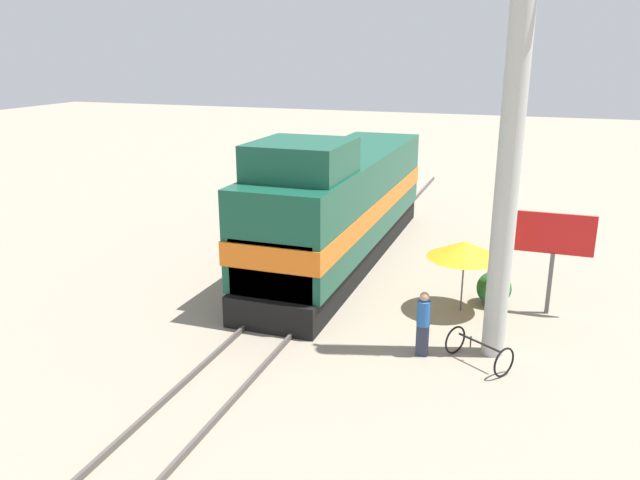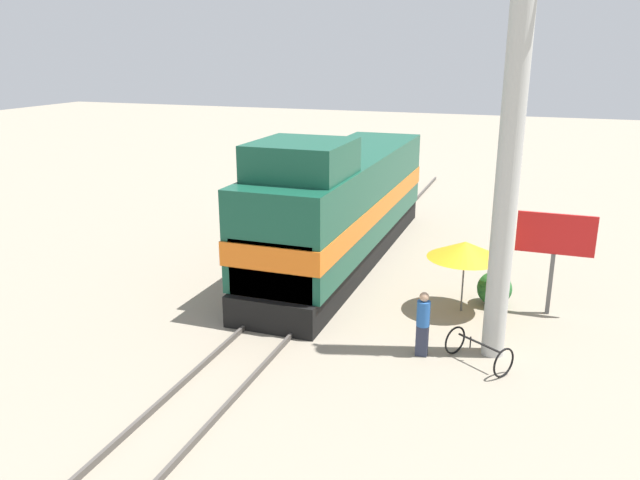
% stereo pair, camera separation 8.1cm
% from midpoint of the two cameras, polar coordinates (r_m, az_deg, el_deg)
% --- Properties ---
extents(ground_plane, '(120.00, 120.00, 0.00)m').
position_cam_midpoint_polar(ground_plane, '(20.47, -0.63, -4.56)').
color(ground_plane, gray).
extents(rail_near, '(0.08, 38.98, 0.15)m').
position_cam_midpoint_polar(rail_near, '(20.69, -2.50, -4.11)').
color(rail_near, '#4C4742').
rests_on(rail_near, ground_plane).
extents(rail_far, '(0.08, 38.98, 0.15)m').
position_cam_midpoint_polar(rail_far, '(20.22, 1.28, -4.61)').
color(rail_far, '#4C4742').
rests_on(rail_far, ground_plane).
extents(locomotive, '(2.97, 13.75, 4.96)m').
position_cam_midpoint_polar(locomotive, '(22.45, 1.94, 3.00)').
color(locomotive, black).
rests_on(locomotive, ground_plane).
extents(utility_pole, '(1.80, 0.57, 10.57)m').
position_cam_midpoint_polar(utility_pole, '(15.41, 17.15, 8.00)').
color(utility_pole, '#B2B2AD').
rests_on(utility_pole, ground_plane).
extents(vendor_umbrella, '(2.21, 2.21, 2.18)m').
position_cam_midpoint_polar(vendor_umbrella, '(18.69, 13.25, -0.88)').
color(vendor_umbrella, '#4C4C4C').
rests_on(vendor_umbrella, ground_plane).
extents(billboard_sign, '(2.17, 0.12, 3.07)m').
position_cam_midpoint_polar(billboard_sign, '(19.16, 20.82, 0.01)').
color(billboard_sign, '#595959').
rests_on(billboard_sign, ground_plane).
extents(shrub_cluster, '(1.05, 1.05, 1.05)m').
position_cam_midpoint_polar(shrub_cluster, '(19.87, 15.77, -4.29)').
color(shrub_cluster, '#236028').
rests_on(shrub_cluster, ground_plane).
extents(person_bystander, '(0.34, 0.34, 1.73)m').
position_cam_midpoint_polar(person_bystander, '(16.12, 9.54, -7.36)').
color(person_bystander, '#2D3347').
rests_on(person_bystander, ground_plane).
extents(bicycle, '(1.72, 1.49, 0.75)m').
position_cam_midpoint_polar(bicycle, '(16.17, 14.42, -9.78)').
color(bicycle, black).
rests_on(bicycle, ground_plane).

